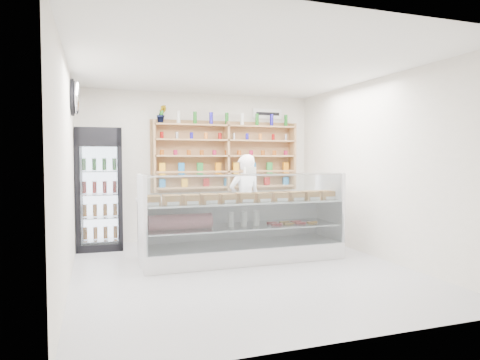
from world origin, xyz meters
name	(u,v)px	position (x,y,z in m)	size (l,w,h in m)	color
room	(242,170)	(0.00, 0.00, 1.40)	(5.00, 5.00, 5.00)	#A9AAAE
display_counter	(242,236)	(0.19, 0.55, 0.36)	(3.06, 0.91, 1.33)	white
shop_worker	(245,201)	(0.54, 1.41, 0.81)	(0.59, 0.39, 1.62)	silver
drinks_cooler	(100,189)	(-1.85, 2.13, 1.04)	(0.78, 0.76, 2.06)	black
wall_shelving	(227,156)	(0.50, 2.34, 1.59)	(2.84, 0.28, 1.33)	#A7834F
potted_plant	(162,114)	(-0.75, 2.34, 2.36)	(0.18, 0.15, 0.33)	#1E6626
security_mirror	(76,97)	(-2.17, 1.20, 2.45)	(0.15, 0.50, 0.50)	silver
wall_sign	(267,114)	(1.40, 2.47, 2.45)	(0.62, 0.03, 0.20)	white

